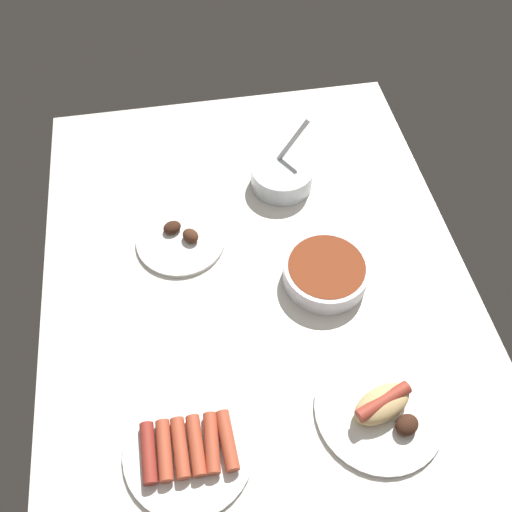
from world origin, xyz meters
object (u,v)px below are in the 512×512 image
object	(u,v)px
plate_grilled_meat	(181,239)
plate_sausages	(189,448)
bowl_coleslaw	(282,175)
bowl_chili	(326,272)
plate_hotdog_assembled	(382,408)

from	to	relation	value
plate_grilled_meat	plate_sausages	size ratio (longest dim) A/B	0.86
bowl_coleslaw	bowl_chili	bearing A→B (deg)	-172.89
bowl_coleslaw	bowl_chili	size ratio (longest dim) A/B	0.86
plate_sausages	plate_hotdog_assembled	bearing A→B (deg)	-88.26
plate_grilled_meat	bowl_coleslaw	xyz separation A→B (cm)	(13.08, -25.52, 2.33)
plate_grilled_meat	bowl_chili	size ratio (longest dim) A/B	1.11
bowl_chili	plate_sausages	xyz separation A→B (cm)	(-30.58, 31.90, -1.51)
bowl_chili	plate_sausages	size ratio (longest dim) A/B	0.78
bowl_coleslaw	plate_hotdog_assembled	world-z (taller)	bowl_coleslaw
bowl_chili	plate_sausages	distance (cm)	44.22
plate_grilled_meat	plate_hotdog_assembled	world-z (taller)	plate_hotdog_assembled
plate_grilled_meat	plate_sausages	world-z (taller)	same
bowl_chili	plate_grilled_meat	bearing A→B (deg)	62.09
plate_grilled_meat	bowl_chili	distance (cm)	32.96
bowl_coleslaw	plate_hotdog_assembled	bearing A→B (deg)	-173.52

